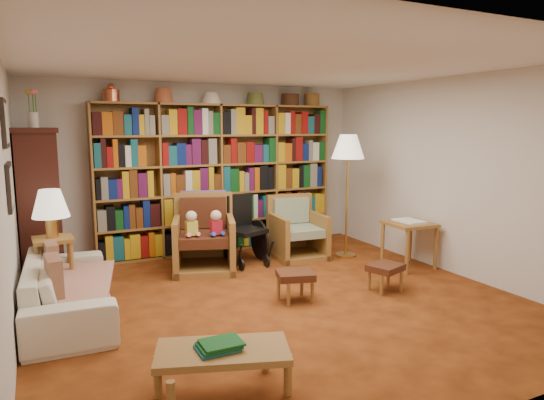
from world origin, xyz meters
TOP-DOWN VIEW (x-y plane):
  - floor at (0.00, 0.00)m, footprint 5.00×5.00m
  - ceiling at (0.00, 0.00)m, footprint 5.00×5.00m
  - wall_back at (0.00, 2.50)m, footprint 5.00×0.00m
  - wall_front at (0.00, -2.50)m, footprint 5.00×0.00m
  - wall_left at (-2.50, 0.00)m, footprint 0.00×5.00m
  - wall_right at (2.50, 0.00)m, footprint 0.00×5.00m
  - bookshelf at (0.20, 2.33)m, footprint 3.60×0.30m
  - curio_cabinet at (-2.25, 2.00)m, footprint 0.50×0.95m
  - framed_pictures at (-2.48, 0.30)m, footprint 0.03×0.52m
  - sofa at (-2.05, 0.53)m, footprint 2.01×0.87m
  - sofa_throw at (-2.00, 0.53)m, footprint 0.95×1.45m
  - cushion_left at (-2.18, 0.88)m, footprint 0.15×0.38m
  - cushion_right at (-2.18, 0.18)m, footprint 0.15×0.39m
  - side_table_lamp at (-2.15, 1.12)m, footprint 0.42×0.42m
  - table_lamp at (-2.15, 1.12)m, footprint 0.39×0.39m
  - armchair_leather at (-0.35, 1.53)m, footprint 1.03×1.04m
  - armchair_sage at (1.06, 1.53)m, footprint 0.77×0.79m
  - wheelchair at (0.26, 1.57)m, footprint 0.59×0.75m
  - floor_lamp at (1.72, 1.19)m, footprint 0.47×0.47m
  - side_table_papers at (2.15, 0.35)m, footprint 0.60×0.60m
  - footstool_a at (0.17, -0.10)m, footprint 0.46×0.42m
  - footstool_b at (1.25, -0.27)m, footprint 0.46×0.42m
  - coffee_table at (-1.18, -1.52)m, footprint 1.02×0.73m

SIDE VIEW (x-z plane):
  - floor at x=0.00m, z-range 0.00..0.00m
  - footstool_b at x=1.25m, z-range 0.10..0.42m
  - footstool_a at x=0.17m, z-range 0.10..0.43m
  - sofa at x=-2.05m, z-range 0.00..0.58m
  - sofa_throw at x=-2.00m, z-range 0.28..0.32m
  - coffee_table at x=-1.18m, z-range 0.10..0.51m
  - armchair_sage at x=1.06m, z-range -0.10..0.78m
  - armchair_leather at x=-0.35m, z-range -0.09..0.91m
  - wheelchair at x=0.26m, z-range -0.04..0.90m
  - cushion_left at x=-2.18m, z-range 0.27..0.63m
  - cushion_right at x=-2.18m, z-range 0.26..0.64m
  - side_table_lamp at x=-2.15m, z-range 0.15..0.84m
  - side_table_papers at x=2.15m, z-range 0.20..0.84m
  - curio_cabinet at x=-2.25m, z-range -0.25..2.15m
  - table_lamp at x=-2.15m, z-range 0.78..1.30m
  - bookshelf at x=0.20m, z-range -0.04..2.38m
  - wall_back at x=0.00m, z-range -1.25..3.75m
  - wall_front at x=0.00m, z-range -1.25..3.75m
  - wall_left at x=-2.50m, z-range -1.25..3.75m
  - wall_right at x=2.50m, z-range -1.25..3.75m
  - floor_lamp at x=1.72m, z-range 0.64..2.40m
  - framed_pictures at x=-2.48m, z-range 1.14..2.11m
  - ceiling at x=0.00m, z-range 2.50..2.50m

